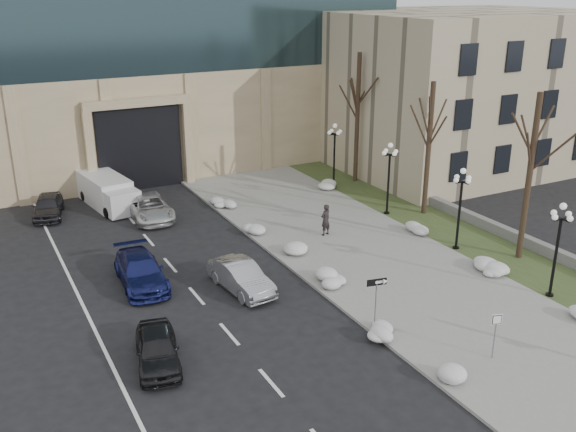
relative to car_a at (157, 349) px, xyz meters
name	(u,v)px	position (x,y,z in m)	size (l,w,h in m)	color
ground	(520,422)	(9.85, -9.21, -0.68)	(160.00, 160.00, 0.00)	black
sidewalk	(369,256)	(13.35, 4.79, -0.62)	(9.00, 40.00, 0.12)	gray
curb	(297,272)	(8.85, 4.79, -0.61)	(0.30, 40.00, 0.14)	gray
grass_strip	(460,235)	(19.85, 4.79, -0.63)	(4.00, 40.00, 0.10)	#334120
stone_wall	(463,215)	(21.85, 6.79, -0.33)	(0.50, 30.00, 0.70)	slate
classical_building	(461,87)	(31.85, 18.77, 5.32)	(22.00, 18.12, 12.00)	tan
car_a	(157,349)	(0.00, 0.00, 0.00)	(1.62, 4.02, 1.37)	black
car_b	(241,277)	(5.50, 4.34, 0.03)	(1.52, 4.35, 1.43)	#93959A
car_c	(141,271)	(1.38, 7.23, 0.05)	(2.05, 5.04, 1.46)	navy
car_d	(149,207)	(4.48, 16.37, 0.03)	(2.39, 5.17, 1.44)	silver
car_e	(48,206)	(-1.11, 19.66, 0.03)	(1.69, 4.20, 1.43)	#2C2B30
pedestrian	(326,220)	(12.72, 8.43, 0.38)	(0.69, 0.45, 1.89)	black
box_truck	(108,192)	(2.78, 19.95, 0.27)	(2.97, 6.43, 1.97)	silver
one_way_sign	(380,288)	(9.10, -1.96, 1.37)	(0.93, 0.34, 2.49)	slate
keep_sign	(496,327)	(11.78, -5.95, 0.83)	(0.43, 0.18, 2.05)	slate
snow_clump_b	(449,375)	(9.26, -6.26, -0.38)	(1.10, 1.60, 0.36)	silver
snow_clump_c	(383,331)	(8.98, -2.52, -0.38)	(1.10, 1.60, 0.36)	silver
snow_clump_d	(330,281)	(9.54, 2.70, -0.38)	(1.10, 1.60, 0.36)	silver
snow_clump_e	(292,253)	(9.50, 6.59, -0.38)	(1.10, 1.60, 0.36)	silver
snow_clump_f	(252,229)	(9.15, 10.93, -0.38)	(1.10, 1.60, 0.36)	silver
snow_clump_g	(224,203)	(9.48, 16.03, -0.38)	(1.10, 1.60, 0.36)	silver
snow_clump_i	(492,268)	(17.68, 0.10, -0.38)	(1.10, 1.60, 0.36)	silver
snow_clump_j	(418,231)	(17.60, 5.92, -0.38)	(1.10, 1.60, 0.36)	silver
snow_clump_k	(494,274)	(17.26, -0.52, -0.38)	(1.10, 1.60, 0.36)	silver
snow_clump_l	(327,186)	(17.52, 16.17, -0.38)	(1.10, 1.60, 0.36)	silver
lamppost_a	(558,238)	(18.15, -3.21, 2.39)	(1.18, 1.18, 4.76)	black
lamppost_b	(461,198)	(18.15, 3.29, 2.39)	(1.18, 1.18, 4.76)	black
lamppost_c	(389,169)	(18.15, 9.79, 2.39)	(1.18, 1.18, 4.76)	black
lamppost_d	(334,147)	(18.15, 16.29, 2.39)	(1.18, 1.18, 4.76)	black
tree_near	(532,154)	(20.35, 0.79, 5.14)	(3.20, 3.20, 9.00)	black
tree_mid	(430,130)	(20.35, 8.79, 4.82)	(3.20, 3.20, 8.50)	black
tree_far	(358,100)	(20.35, 16.79, 5.47)	(3.20, 3.20, 9.50)	black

